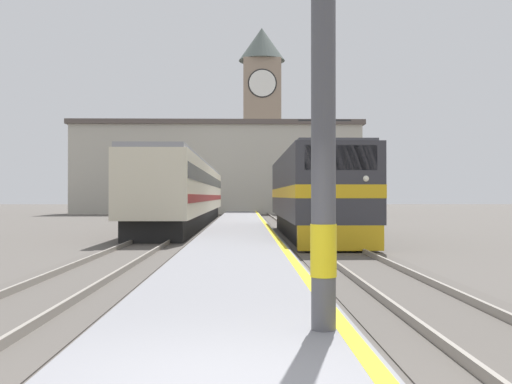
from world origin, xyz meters
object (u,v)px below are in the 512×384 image
Objects in this scene: passenger_train at (188,192)px; catenary_mast at (330,24)px; locomotive_train at (313,194)px; clock_tower at (262,112)px.

catenary_mast is (4.56, -31.48, 1.72)m from passenger_train.
locomotive_train is 13.43m from passenger_train.
clock_tower reaches higher than locomotive_train.
clock_tower reaches higher than passenger_train.
locomotive_train reaches higher than passenger_train.
clock_tower reaches higher than catenary_mast.
catenary_mast is 68.85m from clock_tower.
clock_tower is at bearing 88.98° from catenary_mast.
catenary_mast is 0.31× the size of clock_tower.
catenary_mast reaches higher than passenger_train.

